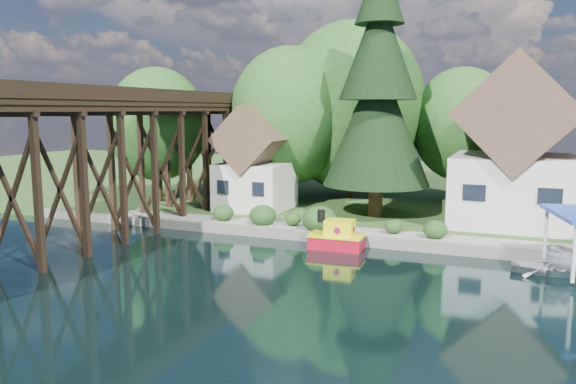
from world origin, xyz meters
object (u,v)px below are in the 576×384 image
object	(u,v)px
house_left	(514,153)
shed	(255,165)
conifer	(378,90)
trestle_bridge	(120,152)
tugboat	(337,237)
boat_white_a	(550,266)

from	to	relation	value
house_left	shed	size ratio (longest dim) A/B	1.40
shed	conifer	bearing A→B (deg)	2.96
trestle_bridge	shed	distance (m)	10.69
tugboat	boat_white_a	distance (m)	11.19
shed	tugboat	distance (m)	12.12
trestle_bridge	shed	size ratio (longest dim) A/B	5.63
house_left	boat_white_a	size ratio (longest dim) A/B	3.04
house_left	boat_white_a	xyz separation A→B (m)	(1.97, -10.05, -4.76)
tugboat	conifer	bearing A→B (deg)	87.81
trestle_bridge	tugboat	world-z (taller)	trestle_bridge
shed	tugboat	size ratio (longest dim) A/B	2.44
conifer	boat_white_a	distance (m)	16.68
shed	tugboat	xyz separation A→B (m)	(8.81, -7.70, -3.14)
conifer	tugboat	distance (m)	11.87
conifer	boat_white_a	bearing A→B (deg)	-39.76
shed	boat_white_a	world-z (taller)	shed
trestle_bridge	boat_white_a	bearing A→B (deg)	1.79
boat_white_a	trestle_bridge	bearing A→B (deg)	92.10
conifer	boat_white_a	world-z (taller)	conifer
shed	trestle_bridge	bearing A→B (deg)	-118.19
trestle_bridge	house_left	size ratio (longest dim) A/B	4.01
shed	house_left	bearing A→B (deg)	4.77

